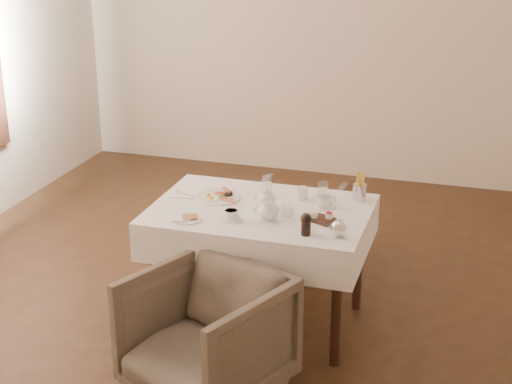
{
  "coord_description": "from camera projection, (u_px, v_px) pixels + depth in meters",
  "views": [
    {
      "loc": [
        1.57,
        -4.46,
        2.48
      ],
      "look_at": [
        0.27,
        -0.26,
        0.82
      ],
      "focal_mm": 55.0,
      "sensor_mm": 36.0,
      "label": 1
    }
  ],
  "objects": [
    {
      "name": "table",
      "position": [
        260.0,
        227.0,
        4.66
      ],
      "size": [
        1.28,
        0.88,
        0.75
      ],
      "color": "black",
      "rests_on": "ground"
    },
    {
      "name": "armchair_near",
      "position": [
        206.0,
        335.0,
        4.09
      ],
      "size": [
        0.95,
        0.96,
        0.67
      ],
      "primitive_type": "imported",
      "rotation": [
        0.0,
        0.0,
        -0.42
      ],
      "color": "#4A4236",
      "rests_on": "ground"
    },
    {
      "name": "armchair_far",
      "position": [
        295.0,
        226.0,
        5.56
      ],
      "size": [
        0.64,
        0.65,
        0.57
      ],
      "primitive_type": "imported",
      "rotation": [
        0.0,
        0.0,
        3.1
      ],
      "color": "#4A4236",
      "rests_on": "ground"
    },
    {
      "name": "breakfast_plate",
      "position": [
        219.0,
        196.0,
        4.78
      ],
      "size": [
        0.27,
        0.27,
        0.03
      ],
      "rotation": [
        0.0,
        0.0,
        0.35
      ],
      "color": "white",
      "rests_on": "table"
    },
    {
      "name": "side_plate",
      "position": [
        186.0,
        219.0,
        4.45
      ],
      "size": [
        0.17,
        0.16,
        0.02
      ],
      "rotation": [
        0.0,
        0.0,
        0.29
      ],
      "color": "white",
      "rests_on": "table"
    },
    {
      "name": "teapot_centre",
      "position": [
        266.0,
        198.0,
        4.62
      ],
      "size": [
        0.16,
        0.12,
        0.12
      ],
      "primitive_type": null,
      "rotation": [
        0.0,
        0.0,
        0.05
      ],
      "color": "white",
      "rests_on": "table"
    },
    {
      "name": "teapot_front",
      "position": [
        268.0,
        210.0,
        4.43
      ],
      "size": [
        0.18,
        0.15,
        0.13
      ],
      "primitive_type": null,
      "rotation": [
        0.0,
        0.0,
        0.19
      ],
      "color": "white",
      "rests_on": "table"
    },
    {
      "name": "creamer",
      "position": [
        303.0,
        193.0,
        4.75
      ],
      "size": [
        0.08,
        0.08,
        0.08
      ],
      "primitive_type": "cylinder",
      "rotation": [
        0.0,
        0.0,
        -0.22
      ],
      "color": "white",
      "rests_on": "table"
    },
    {
      "name": "teacup_near",
      "position": [
        231.0,
        216.0,
        4.44
      ],
      "size": [
        0.12,
        0.12,
        0.06
      ],
      "rotation": [
        0.0,
        0.0,
        -0.24
      ],
      "color": "white",
      "rests_on": "table"
    },
    {
      "name": "teacup_far",
      "position": [
        324.0,
        202.0,
        4.63
      ],
      "size": [
        0.14,
        0.14,
        0.07
      ],
      "rotation": [
        0.0,
        0.0,
        0.4
      ],
      "color": "white",
      "rests_on": "table"
    },
    {
      "name": "glass_left",
      "position": [
        267.0,
        183.0,
        4.89
      ],
      "size": [
        0.07,
        0.07,
        0.09
      ],
      "primitive_type": "cylinder",
      "rotation": [
        0.0,
        0.0,
        -0.03
      ],
      "color": "silver",
      "rests_on": "table"
    },
    {
      "name": "glass_mid",
      "position": [
        288.0,
        207.0,
        4.51
      ],
      "size": [
        0.07,
        0.07,
        0.1
      ],
      "primitive_type": "cylinder",
      "rotation": [
        0.0,
        0.0,
        0.0
      ],
      "color": "silver",
      "rests_on": "table"
    },
    {
      "name": "glass_right",
      "position": [
        323.0,
        189.0,
        4.79
      ],
      "size": [
        0.07,
        0.07,
        0.09
      ],
      "primitive_type": "cylinder",
      "rotation": [
        0.0,
        0.0,
        0.03
      ],
      "color": "silver",
      "rests_on": "table"
    },
    {
      "name": "condiment_board",
      "position": [
        320.0,
        218.0,
        4.45
      ],
      "size": [
        0.21,
        0.18,
        0.05
      ],
      "rotation": [
        0.0,
        0.0,
        -0.42
      ],
      "color": "black",
      "rests_on": "table"
    },
    {
      "name": "pepper_mill_left",
      "position": [
        306.0,
        225.0,
        4.24
      ],
      "size": [
        0.07,
        0.07,
        0.12
      ],
      "primitive_type": null,
      "rotation": [
        0.0,
        0.0,
        -0.29
      ],
      "color": "black",
      "rests_on": "table"
    },
    {
      "name": "pepper_mill_right",
      "position": [
        306.0,
        224.0,
        4.25
      ],
      "size": [
        0.07,
        0.07,
        0.12
      ],
      "primitive_type": null,
      "rotation": [
        0.0,
        0.0,
        0.08
      ],
      "color": "black",
      "rests_on": "table"
    },
    {
      "name": "silver_pot",
      "position": [
        338.0,
        227.0,
        4.22
      ],
      "size": [
        0.12,
        0.11,
        0.11
      ],
      "primitive_type": null,
      "rotation": [
        0.0,
        0.0,
        -0.21
      ],
      "color": "white",
      "rests_on": "table"
    },
    {
      "name": "fries_cup",
      "position": [
        360.0,
        188.0,
        4.72
      ],
      "size": [
        0.08,
        0.08,
        0.18
      ],
      "rotation": [
        0.0,
        0.0,
        0.15
      ],
      "color": "silver",
      "rests_on": "table"
    },
    {
      "name": "cutlery_fork",
      "position": [
        186.0,
        194.0,
        4.83
      ],
      "size": [
        0.17,
        0.08,
        0.0
      ],
      "primitive_type": "cube",
      "rotation": [
        0.0,
        0.0,
        1.2
      ],
      "color": "silver",
      "rests_on": "table"
    },
    {
      "name": "cutlery_knife",
      "position": [
        184.0,
        198.0,
        4.77
      ],
      "size": [
        0.18,
        0.05,
        0.0
      ],
      "primitive_type": "cube",
      "rotation": [
        0.0,
        0.0,
        1.77
      ],
      "color": "silver",
      "rests_on": "table"
    }
  ]
}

